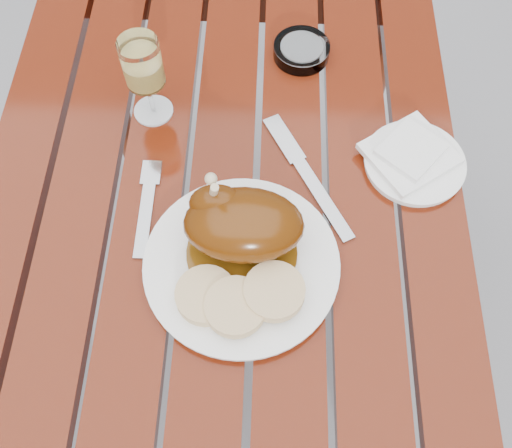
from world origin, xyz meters
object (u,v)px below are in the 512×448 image
Objects in this scene: dinner_plate at (242,265)px; ashtray at (301,51)px; table at (230,282)px; wine_glass at (146,80)px; side_plate at (414,163)px.

ashtray is (0.09, 0.44, 0.00)m from dinner_plate.
dinner_plate is (0.04, -0.13, 0.38)m from table.
wine_glass reaches higher than side_plate.
side_plate reaches higher than table.
dinner_plate is 0.34m from side_plate.
table is 0.52m from ashtray.
dinner_plate is 1.75× the size of side_plate.
table is 0.51m from side_plate.
ashtray is (0.26, 0.14, -0.07)m from wine_glass.
ashtray is at bearing 78.10° from dinner_plate.
ashtray is (0.13, 0.31, 0.39)m from table.
wine_glass is 0.47m from side_plate.
side_plate is at bearing -52.15° from ashtray.
ashtray is at bearing 28.46° from wine_glass.
ashtray is (-0.19, 0.24, 0.01)m from side_plate.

